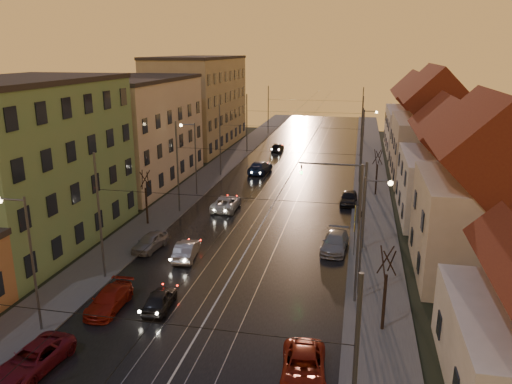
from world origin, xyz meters
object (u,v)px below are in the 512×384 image
Objects in this scene: driving_car_0 at (160,299)px; parked_left_3 at (150,242)px; parked_left_2 at (109,300)px; parked_right_1 at (335,242)px; street_lamp_0 at (26,251)px; parked_left_1 at (34,359)px; driving_car_4 at (277,147)px; driving_car_2 at (226,203)px; traffic_light_mast at (352,194)px; driving_car_3 at (260,167)px; street_lamp_2 at (193,152)px; street_lamp_3 at (366,134)px; driving_car_1 at (186,250)px; parked_right_0 at (303,368)px; street_lamp_1 at (367,226)px; parked_right_2 at (349,198)px.

parked_left_3 reaches higher than driving_car_0.
parked_right_1 is (13.13, 12.30, 0.06)m from parked_left_2.
parked_left_1 is (2.14, -3.24, -4.26)m from street_lamp_0.
driving_car_4 is at bearing 93.27° from parked_left_1.
street_lamp_0 is 2.02× the size of driving_car_4.
parked_left_2 is at bearing 84.02° from driving_car_2.
driving_car_3 is at bearing 117.07° from traffic_light_mast.
street_lamp_3 is (18.21, 16.00, 0.00)m from street_lamp_2.
driving_car_4 reaches higher than parked_left_3.
driving_car_2 reaches higher than driving_car_1.
driving_car_1 is 16.51m from parked_right_0.
traffic_light_mast is 13.55m from driving_car_1.
traffic_light_mast is at bearing 43.10° from street_lamp_0.
parked_left_3 is at bearing -118.00° from street_lamp_3.
parked_right_1 reaches higher than parked_right_0.
street_lamp_1 reaches higher than driving_car_0.
driving_car_2 reaches higher than parked_left_1.
parked_right_2 is at bearing 52.81° from parked_left_3.
parked_left_2 is (-2.05, -8.38, -0.05)m from driving_car_1.
driving_car_0 is 3.11m from parked_left_2.
driving_car_0 is at bearing 68.00° from parked_left_1.
parked_left_2 is 9.54m from parked_left_3.
street_lamp_0 is 23.42m from traffic_light_mast.
street_lamp_2 is at bearing -176.27° from parked_right_2.
street_lamp_0 is 54.48m from driving_car_4.
parked_left_1 is at bearing -108.78° from street_lamp_3.
street_lamp_0 is 5.77m from parked_left_1.
parked_left_3 is (-15.59, -3.41, -3.94)m from traffic_light_mast.
driving_car_1 is at bearing 66.87° from street_lamp_0.
parked_right_1 is at bearing -167.74° from driving_car_1.
driving_car_2 is at bearing 83.78° from parked_left_2.
driving_car_2 is (-1.16, 20.04, 0.07)m from driving_car_0.
street_lamp_1 is at bearing 157.89° from driving_car_1.
parked_left_2 is (-15.33, -40.85, -4.26)m from street_lamp_3.
parked_right_1 is (-2.21, -28.55, -4.21)m from street_lamp_3.
driving_car_0 is at bearing -126.21° from parked_right_1.
parked_right_2 is at bearing 94.26° from street_lamp_1.
street_lamp_3 is at bearing 68.39° from parked_left_2.
driving_car_4 is (4.93, 54.09, -4.21)m from street_lamp_0.
traffic_light_mast is 40.18m from driving_car_4.
street_lamp_3 is at bearing -119.48° from driving_car_1.
parked_right_0 is (-1.70, -17.23, -3.96)m from traffic_light_mast.
driving_car_3 is 42.09m from parked_right_0.
parked_right_2 is (0.70, 12.75, 0.01)m from parked_right_1.
street_lamp_3 is 1.79× the size of parked_left_1.
driving_car_2 is at bearing -96.44° from driving_car_1.
driving_car_0 is 0.73× the size of driving_car_2.
traffic_light_mast is 1.86× the size of parked_left_3.
driving_car_4 is at bearing -93.70° from driving_car_0.
parked_left_3 is (-3.42, -41.50, -0.01)m from driving_car_4.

